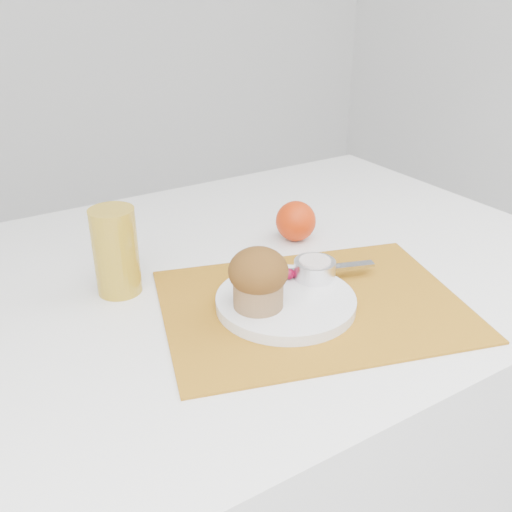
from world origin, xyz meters
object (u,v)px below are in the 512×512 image
table (229,445)px  plate (286,301)px  orange (296,221)px  muffin (258,278)px  juice_glass (116,251)px

table → plate: plate is taller
orange → muffin: (-0.19, -0.18, 0.03)m
plate → orange: (0.15, 0.19, 0.02)m
muffin → orange: bearing=43.6°
orange → muffin: muffin is taller
muffin → table: bearing=79.7°
plate → table: bearing=97.5°
table → muffin: 0.46m
table → plate: 0.41m
plate → juice_glass: (-0.18, 0.17, 0.05)m
table → juice_glass: juice_glass is taller
juice_glass → muffin: size_ratio=1.54×
plate → orange: 0.24m
plate → orange: size_ratio=2.78×
plate → orange: bearing=51.3°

